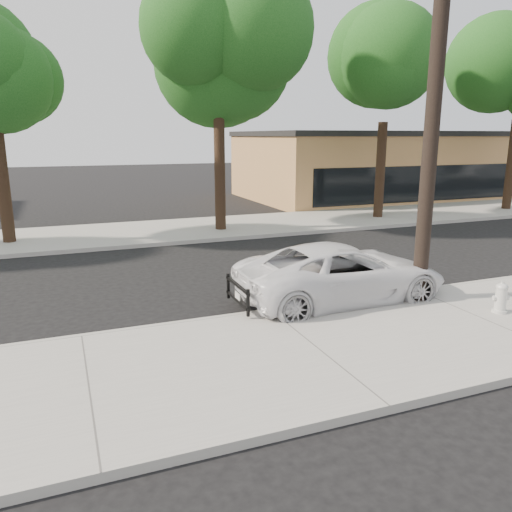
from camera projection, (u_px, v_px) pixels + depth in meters
name	position (u px, v px, depth m)	size (l,w,h in m)	color
ground	(238.00, 290.00, 13.09)	(120.00, 120.00, 0.00)	black
near_sidewalk	(317.00, 351.00, 9.19)	(90.00, 4.40, 0.15)	gray
far_sidewalk	(170.00, 231.00, 20.76)	(90.00, 5.00, 0.15)	gray
curb_near	(270.00, 313.00, 11.18)	(90.00, 0.12, 0.16)	#9E9B93
building_main	(385.00, 166.00, 32.81)	(18.00, 10.00, 4.00)	#B4834B
utility_pole	(434.00, 100.00, 10.84)	(1.40, 0.34, 9.00)	black
tree_c	(224.00, 56.00, 19.16)	(4.96, 4.80, 9.55)	black
tree_d	(391.00, 80.00, 22.43)	(4.50, 4.35, 8.75)	black
police_cruiser	(342.00, 273.00, 12.02)	(2.36, 5.13, 1.43)	white
fire_hydrant	(501.00, 298.00, 10.91)	(0.36, 0.32, 0.66)	silver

